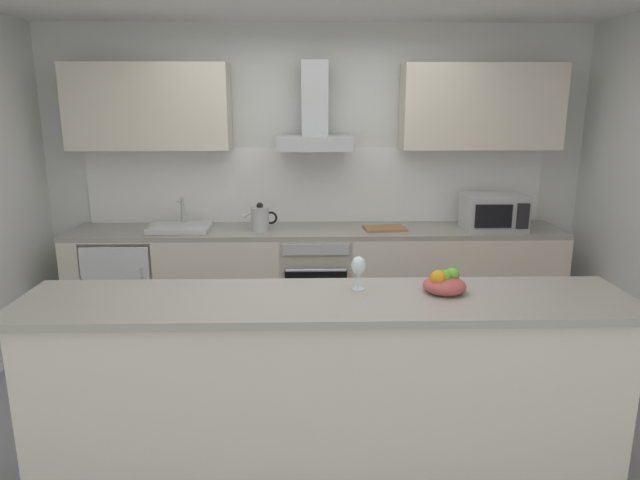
% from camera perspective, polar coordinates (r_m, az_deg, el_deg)
% --- Properties ---
extents(ground, '(5.73, 4.44, 0.02)m').
position_cam_1_polar(ground, '(3.82, 0.08, -17.06)').
color(ground, gray).
extents(wall_back, '(5.73, 0.12, 2.60)m').
position_cam_1_polar(wall_back, '(5.10, -0.44, 6.46)').
color(wall_back, silver).
rests_on(wall_back, ground).
extents(backsplash_tile, '(4.02, 0.02, 0.66)m').
position_cam_1_polar(backsplash_tile, '(5.04, -0.42, 5.56)').
color(backsplash_tile, white).
extents(counter_back, '(4.16, 0.60, 0.90)m').
position_cam_1_polar(counter_back, '(4.92, -0.34, -3.99)').
color(counter_back, beige).
rests_on(counter_back, ground).
extents(counter_island, '(3.06, 0.64, 1.00)m').
position_cam_1_polar(counter_island, '(3.01, 0.68, -14.78)').
color(counter_island, beige).
rests_on(counter_island, ground).
extents(upper_cabinets, '(4.11, 0.32, 0.70)m').
position_cam_1_polar(upper_cabinets, '(4.83, -0.40, 13.30)').
color(upper_cabinets, beige).
extents(oven, '(0.60, 0.62, 0.80)m').
position_cam_1_polar(oven, '(4.89, -0.47, -3.97)').
color(oven, slate).
rests_on(oven, ground).
extents(refrigerator, '(0.58, 0.60, 0.85)m').
position_cam_1_polar(refrigerator, '(5.13, -18.87, -4.28)').
color(refrigerator, white).
rests_on(refrigerator, ground).
extents(microwave, '(0.50, 0.38, 0.30)m').
position_cam_1_polar(microwave, '(4.97, 17.14, 2.73)').
color(microwave, '#B7BABC').
rests_on(microwave, counter_back).
extents(sink, '(0.50, 0.40, 0.26)m').
position_cam_1_polar(sink, '(4.89, -13.92, 1.32)').
color(sink, silver).
rests_on(sink, counter_back).
extents(kettle, '(0.29, 0.15, 0.24)m').
position_cam_1_polar(kettle, '(4.73, -6.06, 2.19)').
color(kettle, '#B7BABC').
rests_on(kettle, counter_back).
extents(range_hood, '(0.62, 0.45, 0.72)m').
position_cam_1_polar(range_hood, '(4.79, -0.52, 11.83)').
color(range_hood, '#B7BABC').
extents(wine_glass, '(0.08, 0.08, 0.18)m').
position_cam_1_polar(wine_glass, '(2.90, 3.91, -2.72)').
color(wine_glass, silver).
rests_on(wine_glass, counter_island).
extents(fruit_bowl, '(0.22, 0.22, 0.13)m').
position_cam_1_polar(fruit_bowl, '(2.94, 12.47, -4.34)').
color(fruit_bowl, '#B24C47').
rests_on(fruit_bowl, counter_island).
extents(chopping_board, '(0.37, 0.26, 0.02)m').
position_cam_1_polar(chopping_board, '(4.79, 6.54, 1.17)').
color(chopping_board, '#9E7247').
rests_on(chopping_board, counter_back).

